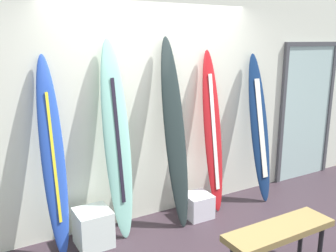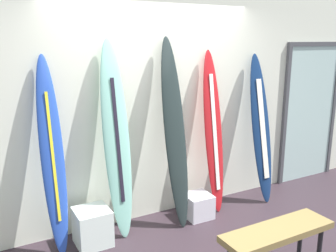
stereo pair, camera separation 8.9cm
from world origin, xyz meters
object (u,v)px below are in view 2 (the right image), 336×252
object	(u,v)px
surfboard_charcoal	(175,134)
display_block_left	(198,206)
surfboard_cobalt	(52,157)
bench	(277,235)
surfboard_crimson	(213,134)
surfboard_seafoam	(117,141)
surfboard_navy	(261,129)
glass_door	(310,110)
display_block_center	(93,227)

from	to	relation	value
surfboard_charcoal	display_block_left	bearing A→B (deg)	-11.32
surfboard_cobalt	bench	distance (m)	2.23
display_block_left	bench	xyz separation A→B (m)	(-0.01, -1.29, 0.27)
surfboard_charcoal	display_block_left	xyz separation A→B (m)	(0.29, -0.06, -0.92)
surfboard_crimson	bench	xyz separation A→B (m)	(-0.30, -1.42, -0.56)
surfboard_seafoam	surfboard_navy	bearing A→B (deg)	-1.27
surfboard_crimson	surfboard_navy	bearing A→B (deg)	-3.85
surfboard_charcoal	surfboard_navy	bearing A→B (deg)	0.88
surfboard_cobalt	surfboard_navy	world-z (taller)	surfboard_cobalt
surfboard_cobalt	display_block_left	bearing A→B (deg)	-4.15
surfboard_navy	glass_door	xyz separation A→B (m)	(1.18, 0.24, 0.10)
display_block_left	display_block_center	distance (m)	1.30
surfboard_cobalt	display_block_left	xyz separation A→B (m)	(1.63, -0.12, -0.85)
surfboard_seafoam	display_block_center	world-z (taller)	surfboard_seafoam
surfboard_seafoam	bench	bearing A→B (deg)	-55.97
surfboard_cobalt	glass_door	size ratio (longest dim) A/B	0.96
surfboard_charcoal	surfboard_crimson	distance (m)	0.59
display_block_left	glass_door	xyz separation A→B (m)	(2.19, 0.32, 0.92)
surfboard_crimson	bench	distance (m)	1.56
surfboard_seafoam	surfboard_navy	distance (m)	1.98
surfboard_seafoam	display_block_center	xyz separation A→B (m)	(-0.33, -0.10, -0.87)
glass_door	surfboard_navy	bearing A→B (deg)	-168.53
display_block_left	surfboard_seafoam	bearing A→B (deg)	172.78
surfboard_crimson	surfboard_charcoal	bearing A→B (deg)	-173.27
surfboard_cobalt	surfboard_crimson	bearing A→B (deg)	0.25
surfboard_charcoal	display_block_center	world-z (taller)	surfboard_charcoal
glass_door	surfboard_seafoam	bearing A→B (deg)	-176.45
display_block_center	glass_door	bearing A→B (deg)	4.80
surfboard_cobalt	display_block_center	world-z (taller)	surfboard_cobalt
surfboard_crimson	glass_door	xyz separation A→B (m)	(1.90, 0.19, 0.09)
surfboard_crimson	bench	size ratio (longest dim) A/B	1.82
surfboard_navy	bench	world-z (taller)	surfboard_navy
surfboard_seafoam	surfboard_crimson	size ratio (longest dim) A/B	1.07
bench	display_block_left	bearing A→B (deg)	89.63
display_block_center	surfboard_navy	bearing A→B (deg)	1.34
surfboard_navy	glass_door	bearing A→B (deg)	11.47
display_block_left	surfboard_cobalt	bearing A→B (deg)	175.85
bench	surfboard_navy	bearing A→B (deg)	53.34
surfboard_cobalt	surfboard_navy	size ratio (longest dim) A/B	1.02
display_block_left	display_block_center	xyz separation A→B (m)	(-1.30, 0.02, 0.05)
display_block_center	display_block_left	bearing A→B (deg)	-1.08
surfboard_seafoam	display_block_left	distance (m)	1.34
surfboard_cobalt	surfboard_charcoal	bearing A→B (deg)	-2.57
display_block_left	bench	distance (m)	1.32
surfboard_charcoal	display_block_left	size ratio (longest dim) A/B	6.81
surfboard_seafoam	display_block_center	size ratio (longest dim) A/B	5.47
display_block_left	display_block_center	world-z (taller)	display_block_center
display_block_center	glass_door	distance (m)	3.61
surfboard_navy	bench	size ratio (longest dim) A/B	1.77
surfboard_cobalt	glass_door	world-z (taller)	glass_door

